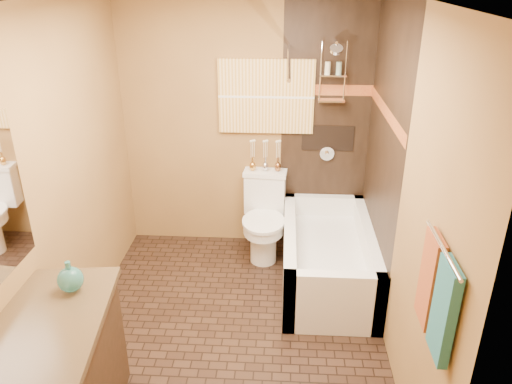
# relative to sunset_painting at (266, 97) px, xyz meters

# --- Properties ---
(floor) EXTENTS (3.00, 3.00, 0.00)m
(floor) POSITION_rel_sunset_painting_xyz_m (-0.20, -1.48, -1.55)
(floor) COLOR black
(floor) RESTS_ON ground
(wall_left) EXTENTS (0.02, 3.00, 2.50)m
(wall_left) POSITION_rel_sunset_painting_xyz_m (-1.40, -1.48, -0.30)
(wall_left) COLOR olive
(wall_left) RESTS_ON floor
(wall_right) EXTENTS (0.02, 3.00, 2.50)m
(wall_right) POSITION_rel_sunset_painting_xyz_m (1.00, -1.48, -0.30)
(wall_right) COLOR olive
(wall_right) RESTS_ON floor
(wall_back) EXTENTS (2.40, 0.02, 2.50)m
(wall_back) POSITION_rel_sunset_painting_xyz_m (-0.20, 0.02, -0.30)
(wall_back) COLOR olive
(wall_back) RESTS_ON floor
(wall_front) EXTENTS (2.40, 0.02, 2.50)m
(wall_front) POSITION_rel_sunset_painting_xyz_m (-0.20, -2.98, -0.30)
(wall_front) COLOR olive
(wall_front) RESTS_ON floor
(alcove_tile_back) EXTENTS (0.85, 0.01, 2.50)m
(alcove_tile_back) POSITION_rel_sunset_painting_xyz_m (0.57, 0.01, -0.30)
(alcove_tile_back) COLOR black
(alcove_tile_back) RESTS_ON wall_back
(alcove_tile_right) EXTENTS (0.01, 1.50, 2.50)m
(alcove_tile_right) POSITION_rel_sunset_painting_xyz_m (0.99, -0.73, -0.30)
(alcove_tile_right) COLOR black
(alcove_tile_right) RESTS_ON wall_right
(mosaic_band_back) EXTENTS (0.85, 0.01, 0.10)m
(mosaic_band_back) POSITION_rel_sunset_painting_xyz_m (0.57, 0.00, 0.07)
(mosaic_band_back) COLOR maroon
(mosaic_band_back) RESTS_ON alcove_tile_back
(mosaic_band_right) EXTENTS (0.01, 1.50, 0.10)m
(mosaic_band_right) POSITION_rel_sunset_painting_xyz_m (0.98, -0.73, 0.07)
(mosaic_band_right) COLOR maroon
(mosaic_band_right) RESTS_ON alcove_tile_right
(alcove_niche) EXTENTS (0.50, 0.01, 0.25)m
(alcove_niche) POSITION_rel_sunset_painting_xyz_m (0.60, 0.01, -0.40)
(alcove_niche) COLOR black
(alcove_niche) RESTS_ON alcove_tile_back
(shower_fixtures) EXTENTS (0.24, 0.33, 1.16)m
(shower_fixtures) POSITION_rel_sunset_painting_xyz_m (0.60, -0.10, 0.12)
(shower_fixtures) COLOR silver
(shower_fixtures) RESTS_ON floor
(curtain_rod) EXTENTS (0.03, 1.55, 0.03)m
(curtain_rod) POSITION_rel_sunset_painting_xyz_m (0.20, -0.73, 0.47)
(curtain_rod) COLOR silver
(curtain_rod) RESTS_ON wall_back
(towel_bar) EXTENTS (0.02, 0.55, 0.02)m
(towel_bar) POSITION_rel_sunset_painting_xyz_m (0.95, -2.53, -0.10)
(towel_bar) COLOR silver
(towel_bar) RESTS_ON wall_right
(towel_teal) EXTENTS (0.05, 0.22, 0.52)m
(towel_teal) POSITION_rel_sunset_painting_xyz_m (0.96, -2.66, -0.37)
(towel_teal) COLOR #21636E
(towel_teal) RESTS_ON towel_bar
(towel_rust) EXTENTS (0.05, 0.22, 0.52)m
(towel_rust) POSITION_rel_sunset_painting_xyz_m (0.96, -2.40, -0.37)
(towel_rust) COLOR #953C1B
(towel_rust) RESTS_ON towel_bar
(sunset_painting) EXTENTS (0.90, 0.04, 0.70)m
(sunset_painting) POSITION_rel_sunset_painting_xyz_m (0.00, 0.00, 0.00)
(sunset_painting) COLOR gold
(sunset_painting) RESTS_ON wall_back
(bathtub) EXTENTS (0.80, 1.50, 0.55)m
(bathtub) POSITION_rel_sunset_painting_xyz_m (0.60, -0.73, -1.33)
(bathtub) COLOR white
(bathtub) RESTS_ON floor
(toilet) EXTENTS (0.44, 0.64, 0.83)m
(toilet) POSITION_rel_sunset_painting_xyz_m (0.00, -0.27, -1.13)
(toilet) COLOR white
(toilet) RESTS_ON floor
(vanity) EXTENTS (0.73, 1.07, 0.89)m
(vanity) POSITION_rel_sunset_painting_xyz_m (-1.12, -2.48, -1.10)
(vanity) COLOR black
(vanity) RESTS_ON floor
(teal_bottle) EXTENTS (0.16, 0.16, 0.25)m
(teal_bottle) POSITION_rel_sunset_painting_xyz_m (-1.07, -2.21, -0.56)
(teal_bottle) COLOR #277770
(teal_bottle) RESTS_ON vanity
(bud_vases) EXTENTS (0.31, 0.07, 0.31)m
(bud_vases) POSITION_rel_sunset_painting_xyz_m (0.00, -0.08, -0.55)
(bud_vases) COLOR gold
(bud_vases) RESTS_ON toilet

